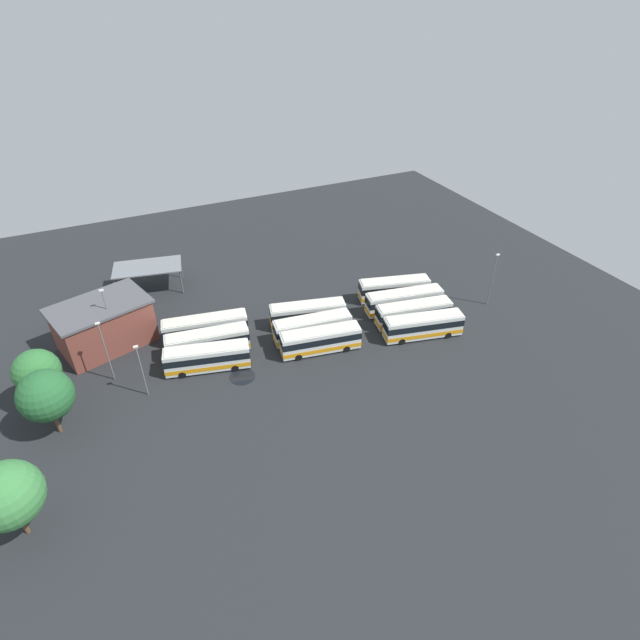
% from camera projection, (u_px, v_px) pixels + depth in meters
% --- Properties ---
extents(ground_plane, '(109.64, 109.64, 0.00)m').
position_uv_depth(ground_plane, '(311.00, 330.00, 74.49)').
color(ground_plane, black).
extents(bus_row0_slot0, '(11.62, 5.39, 3.59)m').
position_uv_depth(bus_row0_slot0, '(394.00, 289.00, 80.65)').
color(bus_row0_slot0, silver).
rests_on(bus_row0_slot0, ground_plane).
extents(bus_row0_slot1, '(12.34, 4.65, 3.59)m').
position_uv_depth(bus_row0_slot1, '(404.00, 301.00, 77.71)').
color(bus_row0_slot1, silver).
rests_on(bus_row0_slot1, ground_plane).
extents(bus_row0_slot2, '(11.72, 4.55, 3.59)m').
position_uv_depth(bus_row0_slot2, '(413.00, 313.00, 74.93)').
color(bus_row0_slot2, silver).
rests_on(bus_row0_slot2, ground_plane).
extents(bus_row0_slot3, '(11.80, 4.99, 3.59)m').
position_uv_depth(bus_row0_slot3, '(423.00, 326.00, 72.20)').
color(bus_row0_slot3, silver).
rests_on(bus_row0_slot3, ground_plane).
extents(bus_row1_slot1, '(11.53, 5.11, 3.59)m').
position_uv_depth(bus_row1_slot1, '(308.00, 314.00, 74.79)').
color(bus_row1_slot1, silver).
rests_on(bus_row1_slot1, ground_plane).
extents(bus_row1_slot2, '(11.47, 3.92, 3.59)m').
position_uv_depth(bus_row1_slot2, '(313.00, 328.00, 71.85)').
color(bus_row1_slot2, silver).
rests_on(bus_row1_slot2, ground_plane).
extents(bus_row1_slot3, '(11.48, 4.33, 3.59)m').
position_uv_depth(bus_row1_slot3, '(320.00, 340.00, 69.41)').
color(bus_row1_slot3, silver).
rests_on(bus_row1_slot3, ground_plane).
extents(bus_row2_slot1, '(12.27, 4.57, 3.59)m').
position_uv_depth(bus_row2_slot1, '(205.00, 327.00, 71.89)').
color(bus_row2_slot1, silver).
rests_on(bus_row2_slot1, ground_plane).
extents(bus_row2_slot2, '(11.60, 4.07, 3.59)m').
position_uv_depth(bus_row2_slot2, '(208.00, 342.00, 69.07)').
color(bus_row2_slot2, silver).
rests_on(bus_row2_slot2, ground_plane).
extents(bus_row2_slot3, '(11.45, 5.10, 3.59)m').
position_uv_depth(bus_row2_slot3, '(207.00, 358.00, 66.24)').
color(bus_row2_slot3, silver).
rests_on(bus_row2_slot3, ground_plane).
extents(depot_building, '(14.57, 11.62, 6.68)m').
position_uv_depth(depot_building, '(104.00, 324.00, 69.97)').
color(depot_building, brown).
rests_on(depot_building, ground_plane).
extents(maintenance_shelter, '(11.71, 7.76, 4.32)m').
position_uv_depth(maintenance_shelter, '(147.00, 267.00, 81.86)').
color(maintenance_shelter, slate).
rests_on(maintenance_shelter, ground_plane).
extents(lamp_post_by_building, '(0.56, 0.28, 9.65)m').
position_uv_depth(lamp_post_by_building, '(109.00, 317.00, 68.08)').
color(lamp_post_by_building, slate).
rests_on(lamp_post_by_building, ground_plane).
extents(lamp_post_mid_lot, '(0.56, 0.28, 8.96)m').
position_uv_depth(lamp_post_mid_lot, '(493.00, 278.00, 77.61)').
color(lamp_post_mid_lot, slate).
rests_on(lamp_post_mid_lot, ground_plane).
extents(lamp_post_far_corner, '(0.56, 0.28, 9.07)m').
position_uv_depth(lamp_post_far_corner, '(106.00, 350.00, 62.76)').
color(lamp_post_far_corner, slate).
rests_on(lamp_post_far_corner, ground_plane).
extents(lamp_post_near_entrance, '(0.56, 0.28, 7.74)m').
position_uv_depth(lamp_post_near_entrance, '(141.00, 369.00, 60.79)').
color(lamp_post_near_entrance, slate).
rests_on(lamp_post_near_entrance, ground_plane).
extents(tree_northeast, '(5.37, 5.37, 8.27)m').
position_uv_depth(tree_northeast, '(37.00, 372.00, 58.38)').
color(tree_northeast, brown).
rests_on(tree_northeast, ground_plane).
extents(tree_south_edge, '(6.30, 6.30, 8.79)m').
position_uv_depth(tree_south_edge, '(7.00, 495.00, 44.52)').
color(tree_south_edge, brown).
rests_on(tree_south_edge, ground_plane).
extents(tree_west_edge, '(5.97, 5.97, 8.64)m').
position_uv_depth(tree_west_edge, '(46.00, 396.00, 54.96)').
color(tree_west_edge, brown).
rests_on(tree_west_edge, ground_plane).
extents(puddle_between_rows, '(3.45, 3.45, 0.01)m').
position_uv_depth(puddle_between_rows, '(242.00, 377.00, 65.99)').
color(puddle_between_rows, black).
rests_on(puddle_between_rows, ground_plane).
extents(puddle_front_lane, '(3.24, 3.24, 0.01)m').
position_uv_depth(puddle_front_lane, '(309.00, 306.00, 79.90)').
color(puddle_front_lane, black).
rests_on(puddle_front_lane, ground_plane).
extents(puddle_near_shelter, '(2.95, 2.95, 0.01)m').
position_uv_depth(puddle_near_shelter, '(302.00, 314.00, 78.16)').
color(puddle_near_shelter, black).
rests_on(puddle_near_shelter, ground_plane).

